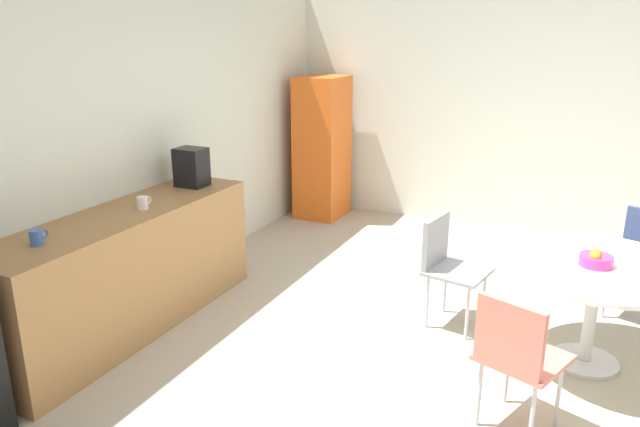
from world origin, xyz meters
TOP-DOWN VIEW (x-y plane):
  - ground_plane at (0.00, 0.00)m, footprint 6.00×6.00m
  - wall_back at (0.00, 3.00)m, footprint 6.00×0.10m
  - wall_side_right at (3.00, 0.00)m, footprint 0.10×6.00m
  - counter_block at (-0.62, 2.65)m, footprint 2.30×0.60m
  - locker_cabinet at (2.55, 2.55)m, footprint 0.60×0.50m
  - round_table at (0.27, -0.48)m, footprint 1.24×1.24m
  - chair_coral at (-0.70, -0.12)m, footprint 0.54×0.54m
  - chair_gray at (0.45, 0.54)m, footprint 0.49×0.49m
  - fruit_bowl at (0.22, -0.46)m, footprint 0.21×0.21m
  - mug_white at (-1.35, 2.64)m, footprint 0.13×0.08m
  - mug_green at (-0.49, 2.57)m, footprint 0.13×0.08m
  - coffee_maker at (0.21, 2.65)m, footprint 0.20×0.24m

SIDE VIEW (x-z plane):
  - ground_plane at x=0.00m, z-range 0.00..0.00m
  - counter_block at x=-0.62m, z-range 0.00..0.90m
  - chair_coral at x=-0.70m, z-range 0.11..0.94m
  - chair_gray at x=0.45m, z-range 0.11..0.94m
  - round_table at x=0.27m, z-range 0.25..0.97m
  - fruit_bowl at x=0.22m, z-range 0.71..0.82m
  - locker_cabinet at x=2.55m, z-range 0.00..1.64m
  - mug_white at x=-1.35m, z-range 0.90..1.00m
  - mug_green at x=-0.49m, z-range 0.90..1.00m
  - coffee_maker at x=0.21m, z-range 0.90..1.22m
  - wall_back at x=0.00m, z-range 0.00..2.60m
  - wall_side_right at x=3.00m, z-range 0.00..2.60m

